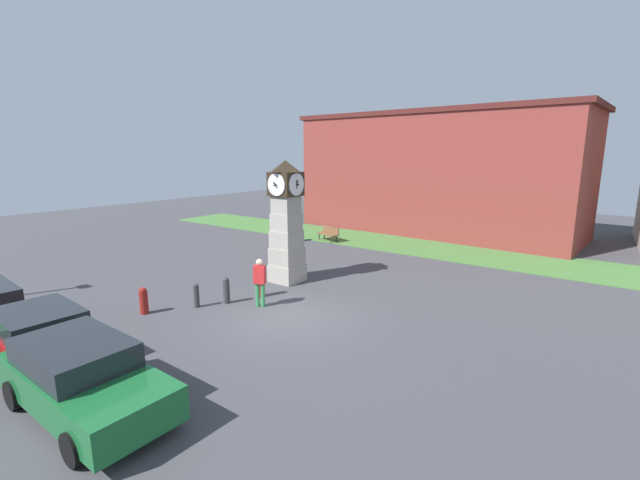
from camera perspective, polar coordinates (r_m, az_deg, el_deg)
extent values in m
plane|color=#424247|center=(14.41, -4.27, -10.38)|extent=(69.62, 69.62, 0.00)
cube|color=#A19C92|center=(18.30, -4.41, -4.36)|extent=(1.20, 1.20, 0.73)
cube|color=#9C968C|center=(18.11, -4.44, -2.14)|extent=(1.13, 1.13, 0.73)
cube|color=#9F9A8F|center=(17.95, -4.48, 0.11)|extent=(1.05, 1.05, 0.73)
cube|color=#A19C92|center=(17.82, -4.52, 2.40)|extent=(0.98, 0.98, 0.73)
cube|color=#9D988D|center=(17.72, -4.55, 4.73)|extent=(0.91, 0.91, 0.73)
cube|color=#2D2316|center=(17.64, -4.60, 7.47)|extent=(1.10, 1.10, 0.98)
cylinder|color=white|center=(18.07, -3.40, 7.59)|extent=(0.90, 0.04, 0.90)
cube|color=black|center=(18.09, -3.34, 7.59)|extent=(0.06, 0.08, 0.21)
cube|color=black|center=(18.09, -3.34, 7.59)|extent=(0.04, 0.28, 0.25)
cylinder|color=white|center=(17.21, -5.85, 7.35)|extent=(0.90, 0.04, 0.90)
cube|color=black|center=(17.19, -5.92, 7.34)|extent=(0.06, 0.20, 0.11)
cube|color=black|center=(17.19, -5.92, 7.34)|extent=(0.04, 0.30, 0.22)
cylinder|color=white|center=(17.27, -3.17, 7.40)|extent=(0.04, 0.90, 0.90)
cube|color=black|center=(17.25, -3.09, 7.40)|extent=(0.20, 0.06, 0.05)
cube|color=black|center=(17.25, -3.09, 7.40)|extent=(0.09, 0.04, 0.34)
cylinder|color=white|center=(18.01, -5.97, 7.53)|extent=(0.04, 0.90, 0.90)
cube|color=black|center=(18.03, -6.04, 7.54)|extent=(0.21, 0.06, 0.10)
cube|color=black|center=(18.03, -6.04, 7.54)|extent=(0.22, 0.04, 0.31)
pyramid|color=#2D2316|center=(17.60, -4.64, 9.82)|extent=(1.15, 1.15, 0.47)
cylinder|color=maroon|center=(15.82, -22.43, -7.76)|extent=(0.28, 0.28, 0.76)
sphere|color=maroon|center=(15.69, -22.55, -6.30)|extent=(0.26, 0.26, 0.26)
cylinder|color=#333338|center=(15.84, -16.15, -7.31)|extent=(0.20, 0.20, 0.75)
sphere|color=#333338|center=(15.72, -16.23, -5.90)|extent=(0.18, 0.18, 0.18)
cylinder|color=#333338|center=(15.98, -12.36, -6.80)|extent=(0.24, 0.24, 0.83)
sphere|color=#333338|center=(15.84, -12.43, -5.24)|extent=(0.22, 0.22, 0.22)
cylinder|color=maroon|center=(16.46, -7.92, -6.01)|extent=(0.32, 0.32, 0.87)
sphere|color=maroon|center=(16.33, -7.96, -4.40)|extent=(0.28, 0.28, 0.28)
cylinder|color=black|center=(14.90, -33.69, -10.32)|extent=(0.65, 0.27, 0.64)
cylinder|color=black|center=(17.50, -36.23, -7.55)|extent=(0.65, 0.27, 0.64)
cube|color=#A51111|center=(13.12, -32.77, -11.71)|extent=(4.08, 2.06, 0.68)
cube|color=#1E2328|center=(13.18, -33.46, -8.86)|extent=(2.29, 1.81, 0.53)
cylinder|color=black|center=(12.40, -26.89, -13.86)|extent=(0.65, 0.26, 0.64)
cylinder|color=black|center=(11.93, -34.86, -15.75)|extent=(0.65, 0.26, 0.64)
cylinder|color=black|center=(14.56, -30.84, -10.49)|extent=(0.65, 0.26, 0.64)
cube|color=#19602D|center=(10.61, -28.79, -16.58)|extent=(4.53, 1.89, 0.72)
cube|color=#1E2328|center=(10.63, -29.90, -12.88)|extent=(2.50, 1.73, 0.53)
cylinder|color=black|center=(10.00, -20.22, -19.65)|extent=(0.64, 0.23, 0.64)
cylinder|color=black|center=(9.36, -30.04, -22.92)|extent=(0.64, 0.23, 0.64)
cylinder|color=black|center=(12.21, -27.59, -14.32)|extent=(0.64, 0.23, 0.64)
cylinder|color=black|center=(11.70, -35.66, -16.40)|extent=(0.64, 0.23, 0.64)
cube|color=brown|center=(26.27, 1.03, 0.79)|extent=(1.68, 1.00, 0.08)
cube|color=brown|center=(26.36, 1.48, 1.38)|extent=(1.53, 0.58, 0.40)
cylinder|color=#262628|center=(26.71, -0.11, 0.48)|extent=(0.06, 0.06, 0.45)
cylinder|color=#262628|center=(25.68, 1.49, 0.02)|extent=(0.06, 0.06, 0.45)
cylinder|color=#262628|center=(26.94, 0.59, 0.57)|extent=(0.06, 0.06, 0.45)
cylinder|color=#262628|center=(25.92, 2.21, 0.12)|extent=(0.06, 0.06, 0.45)
cylinder|color=#338C4C|center=(15.45, -8.33, -7.23)|extent=(0.14, 0.14, 0.86)
cylinder|color=#338C4C|center=(15.38, -7.63, -7.29)|extent=(0.14, 0.14, 0.86)
cube|color=red|center=(15.19, -8.06, -4.57)|extent=(0.46, 0.39, 0.65)
sphere|color=beige|center=(15.07, -8.11, -2.96)|extent=(0.23, 0.23, 0.23)
cylinder|color=#3F3F47|center=(26.01, -4.48, 0.57)|extent=(0.14, 0.14, 0.83)
cylinder|color=#3F3F47|center=(26.00, -4.04, 0.57)|extent=(0.14, 0.14, 0.83)
cube|color=#264CA5|center=(25.88, -4.29, 2.15)|extent=(0.46, 0.44, 0.62)
sphere|color=#8C664C|center=(25.81, -4.30, 3.08)|extent=(0.22, 0.22, 0.22)
cube|color=maroon|center=(30.56, 15.30, 8.32)|extent=(18.51, 8.05, 7.69)
cube|color=#4F1E1B|center=(30.62, 15.72, 15.79)|extent=(19.07, 8.29, 0.30)
cube|color=#477A38|center=(25.00, 15.41, -1.20)|extent=(41.77, 4.53, 0.04)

